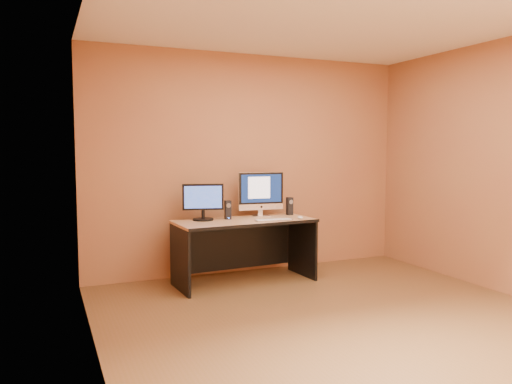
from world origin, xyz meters
TOP-DOWN VIEW (x-y plane):
  - floor at (0.00, 0.00)m, footprint 4.00×4.00m
  - walls at (0.00, 0.00)m, footprint 4.00×4.00m
  - ceiling at (0.00, 0.00)m, footprint 4.00×4.00m
  - desk at (-0.29, 1.48)m, footprint 1.55×0.75m
  - imac at (0.00, 1.69)m, footprint 0.56×0.25m
  - second_monitor at (-0.72, 1.64)m, footprint 0.50×0.34m
  - speaker_left at (-0.44, 1.61)m, footprint 0.07×0.07m
  - speaker_right at (0.35, 1.66)m, footprint 0.07×0.07m
  - keyboard at (-0.03, 1.30)m, footprint 0.42×0.14m
  - mouse at (0.30, 1.31)m, footprint 0.06×0.10m
  - cable_a at (-0.03, 1.74)m, footprint 0.11×0.19m
  - cable_b at (-0.05, 1.78)m, footprint 0.10×0.15m

SIDE VIEW (x-z plane):
  - floor at x=0.00m, z-range 0.00..0.00m
  - desk at x=-0.29m, z-range 0.00..0.70m
  - cable_a at x=-0.03m, z-range 0.70..0.71m
  - cable_b at x=-0.05m, z-range 0.70..0.71m
  - keyboard at x=-0.03m, z-range 0.70..0.72m
  - mouse at x=0.30m, z-range 0.70..0.74m
  - speaker_left at x=-0.44m, z-range 0.70..0.91m
  - speaker_right at x=0.35m, z-range 0.70..0.91m
  - second_monitor at x=-0.72m, z-range 0.70..1.10m
  - imac at x=0.00m, z-range 0.70..1.22m
  - walls at x=0.00m, z-range 0.00..2.60m
  - ceiling at x=0.00m, z-range 2.60..2.60m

